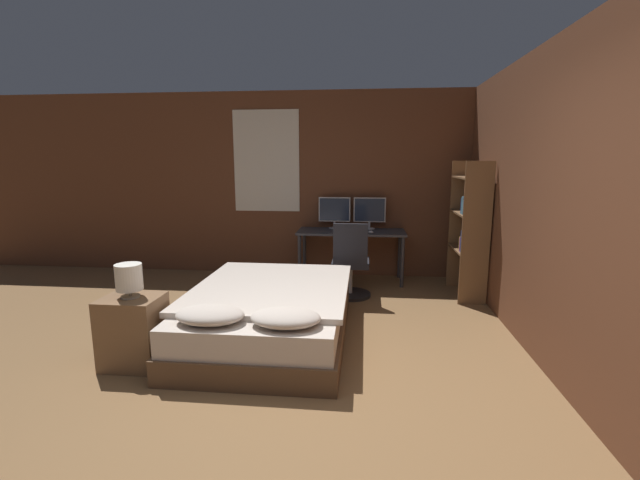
% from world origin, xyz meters
% --- Properties ---
extents(ground_plane, '(20.00, 20.00, 0.00)m').
position_xyz_m(ground_plane, '(0.00, 0.00, 0.00)').
color(ground_plane, brown).
extents(wall_back, '(12.00, 0.08, 2.70)m').
position_xyz_m(wall_back, '(-0.01, 3.80, 1.35)').
color(wall_back, brown).
rests_on(wall_back, ground_plane).
extents(wall_side_right, '(0.06, 12.00, 2.70)m').
position_xyz_m(wall_side_right, '(1.91, 1.50, 1.35)').
color(wall_side_right, brown).
rests_on(wall_side_right, ground_plane).
extents(bed, '(1.49, 2.08, 0.58)m').
position_xyz_m(bed, '(-0.50, 1.32, 0.25)').
color(bed, brown).
rests_on(bed, ground_plane).
extents(nightstand, '(0.47, 0.40, 0.60)m').
position_xyz_m(nightstand, '(-1.52, 0.66, 0.30)').
color(nightstand, brown).
rests_on(nightstand, ground_plane).
extents(bedside_lamp, '(0.21, 0.21, 0.28)m').
position_xyz_m(bedside_lamp, '(-1.52, 0.66, 0.77)').
color(bedside_lamp, gray).
rests_on(bedside_lamp, nightstand).
extents(desk, '(1.51, 0.59, 0.73)m').
position_xyz_m(desk, '(0.21, 3.44, 0.64)').
color(desk, '#38383D').
rests_on(desk, ground_plane).
extents(monitor_left, '(0.46, 0.16, 0.46)m').
position_xyz_m(monitor_left, '(-0.04, 3.63, 0.99)').
color(monitor_left, '#B7B7BC').
rests_on(monitor_left, desk).
extents(monitor_right, '(0.46, 0.16, 0.46)m').
position_xyz_m(monitor_right, '(0.46, 3.63, 0.99)').
color(monitor_right, '#B7B7BC').
rests_on(monitor_right, desk).
extents(keyboard, '(0.36, 0.13, 0.02)m').
position_xyz_m(keyboard, '(0.21, 3.24, 0.74)').
color(keyboard, '#B7B7BC').
rests_on(keyboard, desk).
extents(computer_mouse, '(0.07, 0.05, 0.04)m').
position_xyz_m(computer_mouse, '(0.48, 3.24, 0.75)').
color(computer_mouse, '#B7B7BC').
rests_on(computer_mouse, desk).
extents(office_chair, '(0.52, 0.52, 0.97)m').
position_xyz_m(office_chair, '(0.23, 2.67, 0.39)').
color(office_chair, black).
rests_on(office_chair, ground_plane).
extents(bookshelf, '(0.33, 0.80, 1.71)m').
position_xyz_m(bookshelf, '(1.70, 2.86, 0.94)').
color(bookshelf, brown).
rests_on(bookshelf, ground_plane).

